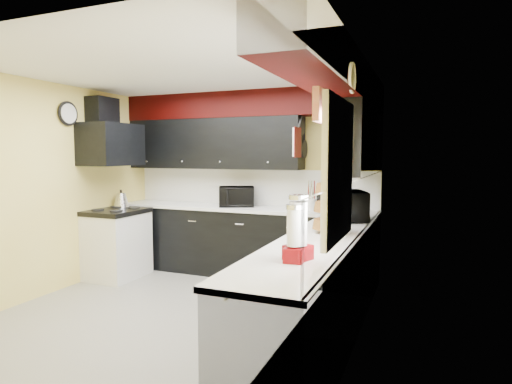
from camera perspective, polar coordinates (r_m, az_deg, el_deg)
ground at (r=4.76m, az=-9.49°, el=-15.38°), size 3.60×3.60×0.00m
wall_back at (r=6.08m, az=-0.76°, el=1.25°), size 3.60×0.06×2.50m
wall_right at (r=3.85m, az=13.71°, el=-1.15°), size 0.06×3.60×2.50m
wall_left at (r=5.63m, az=-25.49°, el=0.45°), size 0.06×3.60×2.50m
ceiling at (r=4.54m, az=-9.97°, el=15.72°), size 3.60×3.60×0.06m
cab_back at (r=5.91m, az=-1.88°, el=-6.69°), size 3.60×0.60×0.90m
cab_right at (r=3.79m, az=8.14°, el=-13.57°), size 0.60×3.00×0.90m
counter_back at (r=5.83m, az=-1.90°, el=-2.17°), size 3.62×0.64×0.04m
counter_right at (r=3.67m, az=8.23°, el=-6.59°), size 0.64×3.02×0.04m
splash_back at (r=6.07m, az=-0.79°, el=0.68°), size 3.60×0.02×0.50m
splash_right at (r=3.86m, az=13.55°, el=-2.03°), size 0.02×3.60×0.50m
upper_back at (r=6.12m, az=-5.75°, el=6.41°), size 2.60×0.35×0.70m
upper_right at (r=4.74m, az=13.35°, el=6.67°), size 0.35×1.80×0.70m
soffit_back at (r=5.93m, az=-1.46°, el=11.56°), size 3.60×0.36×0.35m
soffit_right at (r=3.74m, az=10.83°, el=15.27°), size 0.36×3.24×0.35m
stove at (r=6.08m, az=-18.00°, el=-6.81°), size 0.60×0.75×0.86m
cooktop at (r=6.00m, az=-18.12°, el=-2.51°), size 0.62×0.77×0.06m
hood at (r=5.98m, az=-18.73°, el=6.00°), size 0.50×0.78×0.55m
hood_duct at (r=6.09m, az=-19.79°, el=9.91°), size 0.24×0.40×0.40m
window at (r=2.94m, az=10.99°, el=2.88°), size 0.03×0.86×0.96m
valance at (r=2.97m, az=10.06°, el=10.64°), size 0.04×0.88×0.20m
pan_top at (r=5.56m, az=6.11°, el=8.60°), size 0.03×0.22×0.40m
pan_mid at (r=5.43m, az=5.71°, el=6.05°), size 0.03×0.28×0.46m
pan_low at (r=5.68m, az=6.45°, el=5.69°), size 0.03×0.24×0.42m
cut_board at (r=5.31m, az=5.45°, el=6.61°), size 0.03×0.26×0.35m
baskets at (r=3.96m, az=9.78°, el=-1.93°), size 0.27×0.27×0.50m
clock at (r=5.79m, az=-23.79°, el=9.55°), size 0.03×0.30×0.30m
deco_plate at (r=3.54m, az=12.71°, el=14.60°), size 0.03×0.24×0.24m
toaster_oven at (r=5.87m, az=-2.62°, el=-0.60°), size 0.59×0.55×0.27m
microwave at (r=4.77m, az=12.06°, el=-1.77°), size 0.57×0.67×0.32m
utensil_crock at (r=5.48m, az=7.38°, el=-1.68°), size 0.15×0.15×0.15m
knife_block at (r=5.53m, az=8.85°, el=-1.22°), size 0.11×0.15×0.23m
kettle at (r=6.27m, az=-17.54°, el=-1.00°), size 0.28×0.28×0.19m
dispenser_a at (r=2.93m, az=5.65°, el=-4.89°), size 0.20×0.20×0.43m
dispenser_b at (r=2.86m, az=5.12°, el=-5.93°), size 0.14×0.14×0.35m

